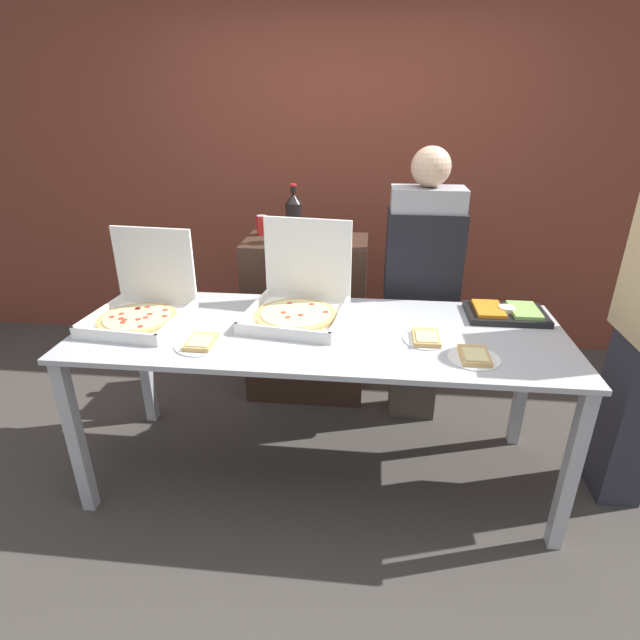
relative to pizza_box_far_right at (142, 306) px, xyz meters
The scene contains 14 objects.
ground_plane 1.29m from the pizza_box_far_right, ahead, with size 16.00×16.00×0.00m, color #423D38.
brick_wall_behind 1.95m from the pizza_box_far_right, 62.13° to the left, with size 10.00×0.06×2.80m.
buffet_table 0.90m from the pizza_box_far_right, ahead, with size 2.32×0.86×0.86m.
pizza_box_far_right is the anchor object (origin of this frame).
pizza_box_near_left 0.77m from the pizza_box_far_right, ahead, with size 0.52×0.53×0.46m.
paper_plate_front_left 1.38m from the pizza_box_far_right, ahead, with size 0.20×0.20×0.03m.
paper_plate_front_center 1.59m from the pizza_box_far_right, ahead, with size 0.22×0.22×0.03m.
paper_plate_front_right 0.45m from the pizza_box_far_right, 32.87° to the right, with size 0.24×0.24×0.03m.
veggie_tray 1.82m from the pizza_box_far_right, ahead, with size 0.39×0.27×0.05m.
sideboard_podium 1.16m from the pizza_box_far_right, 49.33° to the left, with size 0.76×0.45×1.06m.
soda_bottle 1.05m from the pizza_box_far_right, 50.60° to the left, with size 0.10×0.10×0.34m.
soda_can_silver 1.07m from the pizza_box_far_right, 44.68° to the left, with size 0.07×0.07×0.12m.
soda_can_colored 1.03m from the pizza_box_far_right, 65.87° to the left, with size 0.07×0.07×0.12m.
person_server_vest 1.54m from the pizza_box_far_right, 23.58° to the left, with size 0.42×0.24×1.64m.
Camera 1 is at (0.23, -2.15, 1.87)m, focal length 28.00 mm.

